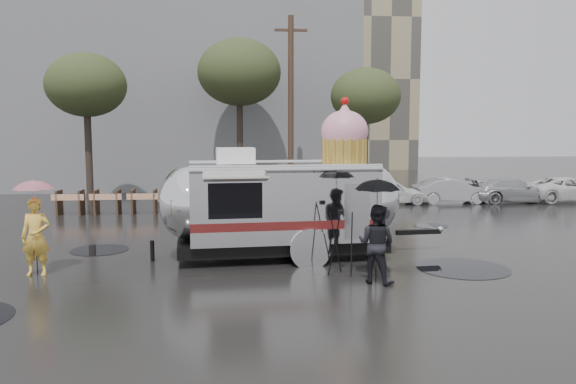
{
  "coord_description": "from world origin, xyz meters",
  "views": [
    {
      "loc": [
        -0.23,
        -13.72,
        3.4
      ],
      "look_at": [
        1.18,
        1.34,
        1.77
      ],
      "focal_mm": 35.0,
      "sensor_mm": 36.0,
      "label": 1
    }
  ],
  "objects": [
    {
      "name": "airstream_trailer",
      "position": [
        1.08,
        1.35,
        1.55
      ],
      "size": [
        8.21,
        3.51,
        4.43
      ],
      "rotation": [
        0.0,
        0.0,
        0.08
      ],
      "color": "silver",
      "rests_on": "ground"
    },
    {
      "name": "person_right",
      "position": [
        2.9,
        -1.57,
        0.89
      ],
      "size": [
        0.97,
        0.89,
        1.79
      ],
      "primitive_type": "imported",
      "rotation": [
        0.0,
        0.0,
        2.51
      ],
      "color": "black",
      "rests_on": "ground"
    },
    {
      "name": "parked_cars",
      "position": [
        11.78,
        12.0,
        0.72
      ],
      "size": [
        13.2,
        1.9,
        1.5
      ],
      "color": "silver",
      "rests_on": "ground"
    },
    {
      "name": "utility_pole",
      "position": [
        2.5,
        14.0,
        4.62
      ],
      "size": [
        1.6,
        0.28,
        9.0
      ],
      "color": "#473323",
      "rests_on": "ground"
    },
    {
      "name": "tree_right",
      "position": [
        6.0,
        13.0,
        5.06
      ],
      "size": [
        3.36,
        3.36,
        6.42
      ],
      "color": "#382D26",
      "rests_on": "ground"
    },
    {
      "name": "umbrella_black",
      "position": [
        2.9,
        -1.57,
        1.97
      ],
      "size": [
        1.23,
        1.23,
        2.39
      ],
      "color": "black",
      "rests_on": "ground"
    },
    {
      "name": "puddles",
      "position": [
        -0.2,
        -0.32,
        0.01
      ],
      "size": [
        14.15,
        10.94,
        0.01
      ],
      "color": "black",
      "rests_on": "ground"
    },
    {
      "name": "person_left",
      "position": [
        -4.96,
        -0.14,
        0.93
      ],
      "size": [
        0.68,
        0.47,
        1.86
      ],
      "primitive_type": "imported",
      "rotation": [
        0.0,
        0.0,
        -0.03
      ],
      "color": "yellow",
      "rests_on": "ground"
    },
    {
      "name": "ground",
      "position": [
        0.0,
        0.0,
        0.0
      ],
      "size": [
        120.0,
        120.0,
        0.0
      ],
      "primitive_type": "plane",
      "color": "black",
      "rests_on": "ground"
    },
    {
      "name": "tree_left",
      "position": [
        -7.0,
        13.0,
        5.48
      ],
      "size": [
        3.64,
        3.64,
        6.95
      ],
      "color": "#382D26",
      "rests_on": "ground"
    },
    {
      "name": "umbrella_pink",
      "position": [
        -4.96,
        -0.14,
        1.92
      ],
      "size": [
        1.1,
        1.1,
        2.3
      ],
      "color": "pink",
      "rests_on": "ground"
    },
    {
      "name": "grey_building",
      "position": [
        -4.0,
        24.0,
        6.5
      ],
      "size": [
        22.0,
        12.0,
        13.0
      ],
      "primitive_type": "cube",
      "color": "slate",
      "rests_on": "ground"
    },
    {
      "name": "barricade_row",
      "position": [
        -5.55,
        9.96,
        0.52
      ],
      "size": [
        4.3,
        0.8,
        1.0
      ],
      "color": "#473323",
      "rests_on": "ground"
    },
    {
      "name": "tripod",
      "position": [
        2.23,
        -0.78,
        0.94
      ],
      "size": [
        0.63,
        0.63,
        1.57
      ],
      "rotation": [
        0.0,
        0.0,
        -0.26
      ],
      "color": "black",
      "rests_on": "ground"
    },
    {
      "name": "tree_mid",
      "position": [
        0.0,
        15.0,
        6.34
      ],
      "size": [
        4.2,
        4.2,
        8.03
      ],
      "color": "#382D26",
      "rests_on": "ground"
    }
  ]
}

